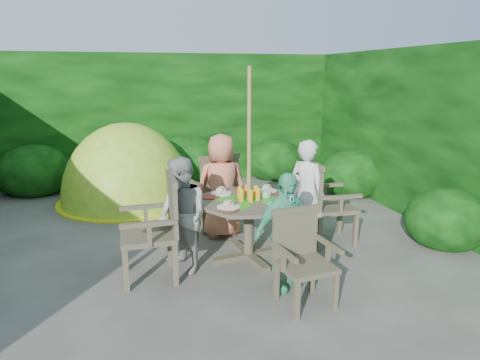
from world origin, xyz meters
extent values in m
plane|color=#4B4943|center=(0.00, 0.00, 0.00)|extent=(60.00, 60.00, 0.00)
cube|color=black|center=(0.00, 4.00, 1.25)|extent=(9.00, 1.00, 2.50)
cube|color=black|center=(4.00, 0.00, 1.25)|extent=(1.00, 9.00, 2.50)
cylinder|color=#403A2A|center=(0.78, -0.38, 0.34)|extent=(0.12, 0.12, 0.68)
cube|color=#403A2A|center=(0.78, -0.38, 0.03)|extent=(0.90, 0.27, 0.06)
cube|color=#403A2A|center=(0.78, -0.38, 0.03)|extent=(0.27, 0.90, 0.06)
cylinder|color=#403A2A|center=(0.78, -0.38, 0.70)|extent=(1.45, 1.45, 0.04)
cylinder|color=#249D1B|center=(0.60, -0.60, 0.72)|extent=(0.28, 0.28, 0.00)
cylinder|color=#249D1B|center=(1.03, -0.52, 0.72)|extent=(0.28, 0.28, 0.00)
cylinder|color=#249D1B|center=(0.53, -0.25, 0.72)|extent=(0.28, 0.28, 0.00)
cylinder|color=#249D1B|center=(0.96, -0.16, 0.72)|extent=(0.28, 0.28, 0.00)
cylinder|color=#249D1B|center=(0.78, -0.38, 0.72)|extent=(0.28, 0.28, 0.00)
cylinder|color=white|center=(1.08, -0.12, 0.73)|extent=(0.25, 0.25, 0.01)
cylinder|color=white|center=(0.52, -0.08, 0.73)|extent=(0.25, 0.25, 0.01)
cylinder|color=white|center=(0.48, -0.64, 0.73)|extent=(0.25, 0.25, 0.01)
cylinder|color=white|center=(1.04, -0.68, 0.73)|extent=(0.25, 0.25, 0.01)
cylinder|color=red|center=(1.23, -0.30, 0.73)|extent=(0.22, 0.22, 0.01)
cylinder|color=red|center=(0.84, 0.07, 0.73)|extent=(0.22, 0.22, 0.01)
cylinder|color=red|center=(0.37, -0.19, 0.73)|extent=(0.22, 0.22, 0.01)
cylinder|color=red|center=(0.47, -0.72, 0.73)|extent=(0.22, 0.22, 0.01)
cylinder|color=red|center=(1.00, -0.78, 0.73)|extent=(0.22, 0.22, 0.01)
cylinder|color=#68AF43|center=(0.99, -0.29, 0.75)|extent=(0.18, 0.18, 0.06)
cylinder|color=olive|center=(0.78, -0.38, 1.10)|extent=(0.05, 0.05, 2.20)
cube|color=#403A2A|center=(1.94, -0.16, 0.46)|extent=(0.57, 0.59, 0.05)
cube|color=#403A2A|center=(2.16, -0.41, 0.23)|extent=(0.06, 0.06, 0.45)
cube|color=#403A2A|center=(2.19, 0.06, 0.23)|extent=(0.06, 0.06, 0.45)
cube|color=#403A2A|center=(1.69, -0.38, 0.23)|extent=(0.06, 0.06, 0.45)
cube|color=#403A2A|center=(1.72, 0.09, 0.23)|extent=(0.06, 0.06, 0.45)
cube|color=#403A2A|center=(1.68, -0.14, 0.75)|extent=(0.08, 0.56, 0.54)
cube|color=#403A2A|center=(1.93, -0.44, 0.68)|extent=(0.54, 0.08, 0.04)
cube|color=#403A2A|center=(1.96, 0.12, 0.68)|extent=(0.54, 0.08, 0.04)
cube|color=#403A2A|center=(-0.38, -0.60, 0.48)|extent=(0.56, 0.59, 0.06)
cube|color=#403A2A|center=(-0.62, -0.36, 0.23)|extent=(0.06, 0.06, 0.47)
cube|color=#403A2A|center=(-0.62, -0.85, 0.23)|extent=(0.06, 0.06, 0.47)
cube|color=#403A2A|center=(-0.13, -0.36, 0.23)|extent=(0.06, 0.06, 0.47)
cube|color=#403A2A|center=(-0.13, -0.85, 0.23)|extent=(0.06, 0.06, 0.47)
cube|color=#403A2A|center=(-0.11, -0.60, 0.78)|extent=(0.05, 0.58, 0.56)
cube|color=#403A2A|center=(-0.38, -0.32, 0.70)|extent=(0.56, 0.06, 0.04)
cube|color=#403A2A|center=(-0.37, -0.89, 0.70)|extent=(0.56, 0.06, 0.04)
cube|color=#403A2A|center=(0.56, 0.78, 0.47)|extent=(0.70, 0.69, 0.05)
cube|color=#403A2A|center=(0.72, 1.08, 0.23)|extent=(0.07, 0.07, 0.46)
cube|color=#403A2A|center=(0.26, 0.94, 0.23)|extent=(0.07, 0.07, 0.46)
cube|color=#403A2A|center=(0.86, 0.62, 0.23)|extent=(0.07, 0.07, 0.46)
cube|color=#403A2A|center=(0.40, 0.48, 0.23)|extent=(0.07, 0.07, 0.46)
cube|color=#403A2A|center=(0.64, 0.53, 0.76)|extent=(0.55, 0.21, 0.54)
cube|color=#403A2A|center=(0.83, 0.86, 0.69)|extent=(0.21, 0.54, 0.04)
cube|color=#403A2A|center=(0.29, 0.69, 0.69)|extent=(0.21, 0.54, 0.04)
cube|color=#403A2A|center=(1.01, -1.54, 0.39)|extent=(0.53, 0.51, 0.05)
cube|color=#403A2A|center=(0.83, -1.76, 0.19)|extent=(0.05, 0.05, 0.38)
cube|color=#403A2A|center=(1.23, -1.71, 0.19)|extent=(0.05, 0.05, 0.38)
cube|color=#403A2A|center=(0.78, -1.37, 0.19)|extent=(0.05, 0.05, 0.38)
cube|color=#403A2A|center=(1.18, -1.32, 0.19)|extent=(0.05, 0.05, 0.38)
cube|color=#403A2A|center=(0.98, -1.32, 0.63)|extent=(0.47, 0.10, 0.45)
cube|color=#403A2A|center=(0.77, -1.57, 0.57)|extent=(0.10, 0.46, 0.04)
cube|color=#403A2A|center=(1.24, -1.51, 0.57)|extent=(0.10, 0.46, 0.04)
imported|color=silver|center=(1.57, -0.23, 0.68)|extent=(0.53, 0.59, 1.36)
imported|color=#A2A29C|center=(0.00, -0.53, 0.64)|extent=(0.70, 0.76, 1.27)
imported|color=#DB775A|center=(0.63, 0.40, 0.69)|extent=(0.68, 0.44, 1.38)
imported|color=#50BB91|center=(0.93, -1.17, 0.60)|extent=(0.76, 0.48, 1.20)
ellipsoid|color=#92BB23|center=(-0.58, 2.38, 0.00)|extent=(2.69, 2.69, 2.68)
ellipsoid|color=black|center=(-0.77, 1.65, 0.00)|extent=(0.83, 0.58, 0.92)
cylinder|color=yellow|center=(-0.58, 2.38, 0.02)|extent=(2.34, 2.34, 0.03)
camera|label=1|loc=(-0.50, -4.91, 2.12)|focal=32.00mm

